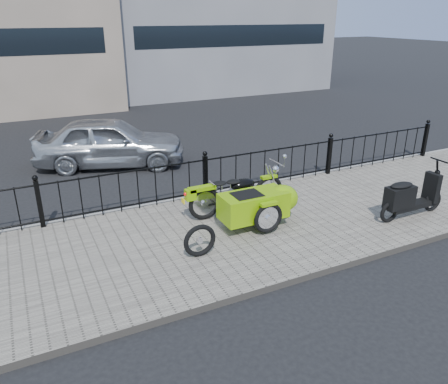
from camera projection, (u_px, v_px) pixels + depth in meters
name	position (u px, v px, depth m)	size (l,w,h in m)	color
ground	(231.00, 223.00, 8.99)	(120.00, 120.00, 0.00)	black
sidewalk	(243.00, 231.00, 8.55)	(30.00, 3.80, 0.12)	#655F55
curb	(203.00, 196.00, 10.16)	(30.00, 0.10, 0.12)	gray
iron_fence	(205.00, 177.00, 9.84)	(14.11, 0.11, 1.08)	black
motorcycle_sidecar	(258.00, 201.00, 8.57)	(2.28, 1.48, 0.98)	black
scooter	(409.00, 197.00, 8.81)	(1.68, 0.49, 1.14)	black
spare_tire	(200.00, 241.00, 7.44)	(0.59, 0.59, 0.08)	black
sedan_car	(110.00, 142.00, 12.16)	(1.63, 4.05, 1.38)	#BABDC2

